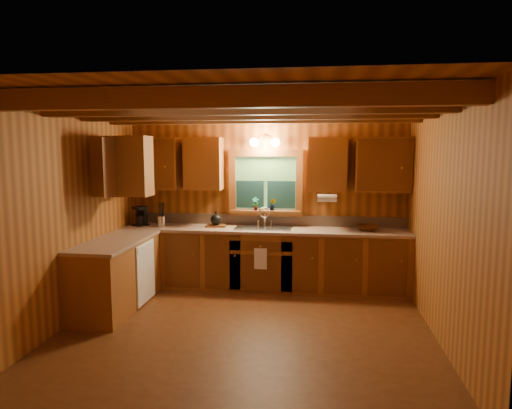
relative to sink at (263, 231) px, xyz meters
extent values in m
plane|color=#583015|center=(0.00, -1.60, -0.86)|extent=(4.20, 4.20, 0.00)
plane|color=brown|center=(0.00, -1.60, 1.74)|extent=(4.20, 4.20, 0.00)
plane|color=brown|center=(0.00, 0.30, 0.44)|extent=(4.20, 0.00, 4.20)
plane|color=brown|center=(0.00, -3.50, 0.44)|extent=(4.20, 0.00, 4.20)
plane|color=brown|center=(-2.10, -1.60, 0.44)|extent=(0.00, 3.80, 3.80)
plane|color=brown|center=(2.10, -1.60, 0.44)|extent=(0.00, 3.80, 3.80)
cube|color=brown|center=(0.00, -2.80, 1.63)|extent=(4.20, 0.14, 0.18)
cube|color=brown|center=(0.00, -2.00, 1.63)|extent=(4.20, 0.14, 0.18)
cube|color=brown|center=(0.00, -1.20, 1.63)|extent=(4.20, 0.14, 0.18)
cube|color=brown|center=(0.00, -0.40, 1.63)|extent=(4.20, 0.14, 0.18)
cube|color=brown|center=(0.00, -0.01, -0.43)|extent=(4.20, 0.62, 0.86)
cube|color=brown|center=(-1.79, -1.12, -0.43)|extent=(0.62, 1.60, 0.86)
cube|color=#A0836E|center=(0.00, -0.01, 0.02)|extent=(4.20, 0.66, 0.04)
cube|color=#A0836E|center=(-1.78, -1.12, 0.02)|extent=(0.64, 1.60, 0.04)
cube|color=#9B7E68|center=(0.00, 0.28, 0.12)|extent=(4.20, 0.02, 0.16)
cube|color=white|center=(-1.47, -0.92, -0.43)|extent=(0.02, 0.60, 0.80)
cube|color=brown|center=(-1.70, 0.13, 0.98)|extent=(0.78, 0.34, 0.78)
cube|color=brown|center=(-0.92, 0.13, 0.98)|extent=(0.55, 0.34, 0.78)
cube|color=brown|center=(0.92, 0.13, 0.98)|extent=(0.55, 0.34, 0.78)
cube|color=brown|center=(1.70, 0.13, 0.98)|extent=(0.78, 0.34, 0.78)
cube|color=brown|center=(-1.93, -0.92, 0.98)|extent=(0.34, 1.10, 0.78)
cube|color=brown|center=(0.00, 0.26, 1.14)|extent=(1.12, 0.08, 0.10)
cube|color=brown|center=(0.00, 0.26, 0.24)|extent=(1.12, 0.08, 0.10)
cube|color=brown|center=(-0.51, 0.26, 0.69)|extent=(0.10, 0.08, 0.80)
cube|color=brown|center=(0.51, 0.26, 0.69)|extent=(0.10, 0.08, 0.80)
cube|color=#417A33|center=(0.00, 0.29, 0.69)|extent=(0.92, 0.01, 0.80)
cube|color=#102D30|center=(-0.24, 0.27, 0.52)|extent=(0.42, 0.02, 0.42)
cube|color=#102D30|center=(0.24, 0.27, 0.52)|extent=(0.42, 0.02, 0.42)
cylinder|color=black|center=(0.00, 0.27, 0.71)|extent=(0.92, 0.01, 0.01)
cube|color=brown|center=(0.00, 0.22, 0.26)|extent=(1.06, 0.14, 0.04)
cylinder|color=black|center=(0.00, 0.26, 1.37)|extent=(0.08, 0.03, 0.08)
cylinder|color=black|center=(-0.10, 0.20, 1.37)|extent=(0.09, 0.17, 0.08)
cylinder|color=black|center=(0.10, 0.20, 1.37)|extent=(0.09, 0.17, 0.08)
sphere|color=#FFE0A5|center=(-0.16, 0.14, 1.30)|extent=(0.13, 0.13, 0.13)
sphere|color=#FFE0A5|center=(0.16, 0.14, 1.30)|extent=(0.13, 0.13, 0.13)
cylinder|color=white|center=(0.92, -0.07, 0.51)|extent=(0.27, 0.11, 0.11)
cube|color=white|center=(0.00, -0.34, -0.34)|extent=(0.18, 0.01, 0.30)
cube|color=silver|center=(0.00, 0.00, 0.05)|extent=(0.82, 0.48, 0.02)
cube|color=#262628|center=(-0.19, 0.00, -0.02)|extent=(0.34, 0.40, 0.14)
cube|color=#262628|center=(0.19, 0.00, -0.02)|extent=(0.34, 0.40, 0.14)
cylinder|color=silver|center=(0.00, 0.18, 0.15)|extent=(0.04, 0.04, 0.22)
torus|color=silver|center=(0.00, 0.12, 0.26)|extent=(0.16, 0.02, 0.16)
cube|color=black|center=(-1.88, -0.03, 0.06)|extent=(0.17, 0.20, 0.03)
cube|color=black|center=(-1.88, 0.03, 0.20)|extent=(0.17, 0.07, 0.28)
cube|color=black|center=(-1.88, -0.05, 0.32)|extent=(0.17, 0.18, 0.04)
cylinder|color=black|center=(-1.88, -0.06, 0.14)|extent=(0.10, 0.10, 0.12)
cylinder|color=silver|center=(-1.54, -0.06, 0.12)|extent=(0.13, 0.13, 0.16)
cylinder|color=black|center=(-1.56, -0.07, 0.29)|extent=(0.03, 0.04, 0.24)
cylinder|color=black|center=(-1.54, -0.06, 0.29)|extent=(0.01, 0.01, 0.24)
cylinder|color=black|center=(-1.53, -0.05, 0.29)|extent=(0.03, 0.04, 0.24)
cylinder|color=black|center=(-1.51, -0.04, 0.29)|extent=(0.05, 0.06, 0.23)
cube|color=#5D3114|center=(-0.72, 0.04, 0.06)|extent=(0.31, 0.23, 0.03)
sphere|color=black|center=(-0.72, 0.04, 0.15)|extent=(0.17, 0.17, 0.17)
cylinder|color=black|center=(-0.72, 0.04, 0.26)|extent=(0.03, 0.03, 0.04)
imported|color=#48230C|center=(1.50, 0.01, 0.08)|extent=(0.37, 0.37, 0.08)
imported|color=#5D3114|center=(-0.14, 0.18, 0.38)|extent=(0.11, 0.08, 0.20)
imported|color=#5D3114|center=(0.11, 0.21, 0.38)|extent=(0.12, 0.11, 0.18)
camera|label=1|loc=(0.80, -6.61, 1.21)|focal=32.14mm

